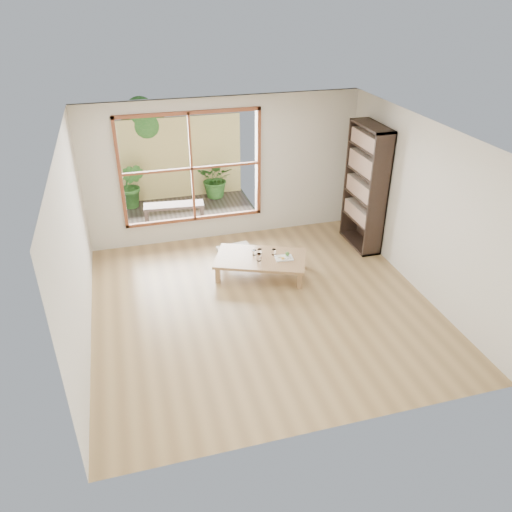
{
  "coord_description": "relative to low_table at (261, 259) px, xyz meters",
  "views": [
    {
      "loc": [
        -1.76,
        -6.01,
        4.34
      ],
      "look_at": [
        0.05,
        0.52,
        0.55
      ],
      "focal_mm": 35.0,
      "sensor_mm": 36.0,
      "label": 1
    }
  ],
  "objects": [
    {
      "name": "ground",
      "position": [
        -0.23,
        -0.85,
        -0.28
      ],
      "size": [
        5.0,
        5.0,
        0.0
      ],
      "primitive_type": "plane",
      "color": "#A58552",
      "rests_on": "ground"
    },
    {
      "name": "shrub_right",
      "position": [
        -0.03,
        3.46,
        0.17
      ],
      "size": [
        0.96,
        0.9,
        0.86
      ],
      "primitive_type": "imported",
      "rotation": [
        0.0,
        0.0,
        -0.36
      ],
      "color": "#335F23",
      "rests_on": "deck"
    },
    {
      "name": "shrub_left",
      "position": [
        -1.86,
        3.36,
        0.24
      ],
      "size": [
        0.67,
        0.62,
        0.99
      ],
      "primitive_type": "imported",
      "rotation": [
        0.0,
        0.0,
        -0.41
      ],
      "color": "#335F23",
      "rests_on": "deck"
    },
    {
      "name": "glass_tall",
      "position": [
        -0.06,
        -0.1,
        0.1
      ],
      "size": [
        0.07,
        0.07,
        0.13
      ],
      "primitive_type": "cylinder",
      "color": "silver",
      "rests_on": "low_table"
    },
    {
      "name": "bookshelf",
      "position": [
        2.08,
        0.56,
        0.83
      ],
      "size": [
        0.36,
        1.0,
        2.22
      ],
      "primitive_type": "cube",
      "color": "black",
      "rests_on": "ground"
    },
    {
      "name": "glass_short",
      "position": [
        0.01,
        0.11,
        0.09
      ],
      "size": [
        0.07,
        0.07,
        0.1
      ],
      "primitive_type": "cylinder",
      "color": "silver",
      "rests_on": "low_table"
    },
    {
      "name": "garden_tree",
      "position": [
        -1.5,
        4.01,
        1.34
      ],
      "size": [
        1.04,
        0.85,
        2.22
      ],
      "color": "#4C3D2D",
      "rests_on": "ground"
    },
    {
      "name": "food_tray",
      "position": [
        0.37,
        -0.13,
        0.06
      ],
      "size": [
        0.31,
        0.23,
        0.09
      ],
      "rotation": [
        0.0,
        0.0,
        -0.11
      ],
      "color": "white",
      "rests_on": "low_table"
    },
    {
      "name": "floor_cushion",
      "position": [
        -0.23,
        0.75,
        -0.24
      ],
      "size": [
        0.67,
        0.67,
        0.09
      ],
      "primitive_type": "cube",
      "rotation": [
        0.0,
        0.0,
        0.13
      ],
      "color": "beige",
      "rests_on": "ground"
    },
    {
      "name": "low_table",
      "position": [
        0.0,
        0.0,
        0.0
      ],
      "size": [
        1.67,
        1.33,
        0.32
      ],
      "rotation": [
        0.0,
        0.0,
        -0.39
      ],
      "color": "olive",
      "rests_on": "ground"
    },
    {
      "name": "glass_mid",
      "position": [
        0.23,
        0.03,
        0.09
      ],
      "size": [
        0.07,
        0.07,
        0.1
      ],
      "primitive_type": "cylinder",
      "color": "silver",
      "rests_on": "low_table"
    },
    {
      "name": "garden_bench",
      "position": [
        -1.12,
        2.4,
        0.06
      ],
      "size": [
        1.21,
        0.46,
        0.37
      ],
      "rotation": [
        0.0,
        0.0,
        -0.1
      ],
      "color": "black",
      "rests_on": "deck"
    },
    {
      "name": "bamboo_fence",
      "position": [
        -0.83,
        3.71,
        0.62
      ],
      "size": [
        2.8,
        0.06,
        1.8
      ],
      "primitive_type": "cube",
      "color": "tan",
      "rests_on": "ground"
    },
    {
      "name": "glass_small",
      "position": [
        -0.08,
        0.11,
        0.08
      ],
      "size": [
        0.07,
        0.07,
        0.09
      ],
      "primitive_type": "cylinder",
      "color": "silver",
      "rests_on": "low_table"
    },
    {
      "name": "deck",
      "position": [
        -0.83,
        2.71,
        -0.28
      ],
      "size": [
        2.8,
        2.0,
        0.05
      ],
      "primitive_type": "cube",
      "color": "#3A322A",
      "rests_on": "ground"
    }
  ]
}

